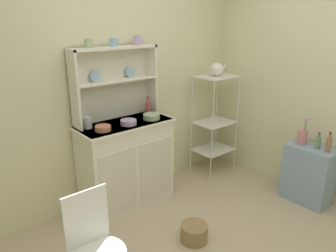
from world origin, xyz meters
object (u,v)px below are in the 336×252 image
flower_vase (303,136)px  vinegar_bottle (329,144)px  bakers_rack (215,116)px  hutch_cabinet (126,163)px  utensil_jar (88,122)px  cup_sage_0 (88,43)px  side_shelf_blue (308,174)px  floor_basket (194,233)px  porcelain_teapot (217,69)px  jam_bottle (148,108)px  hutch_shelf_unit (114,78)px  wire_chair (93,241)px  oil_bottle (318,143)px  bowl_mixing_large (103,128)px

flower_vase → vinegar_bottle: (0.00, -0.27, -0.01)m
flower_vase → vinegar_bottle: size_ratio=1.43×
flower_vase → vinegar_bottle: bearing=-89.9°
flower_vase → bakers_rack: bearing=103.7°
hutch_cabinet → utensil_jar: 0.61m
cup_sage_0 → vinegar_bottle: bearing=-39.5°
side_shelf_blue → flower_vase: flower_vase is taller
floor_basket → porcelain_teapot: 1.88m
cup_sage_0 → utensil_jar: size_ratio=0.32×
jam_bottle → utensil_jar: bearing=-179.4°
hutch_shelf_unit → flower_vase: hutch_shelf_unit is taller
floor_basket → flower_vase: size_ratio=0.81×
wire_chair → cup_sage_0: size_ratio=10.64×
side_shelf_blue → hutch_cabinet: bearing=142.0°
hutch_cabinet → flower_vase: size_ratio=3.22×
utensil_jar → porcelain_teapot: size_ratio=1.00×
utensil_jar → floor_basket: bearing=-64.2°
wire_chair → flower_vase: size_ratio=2.87×
hutch_shelf_unit → floor_basket: bearing=-83.7°
side_shelf_blue → bakers_rack: bearing=102.4°
side_shelf_blue → wire_chair: bearing=174.4°
side_shelf_blue → floor_basket: size_ratio=2.55×
cup_sage_0 → vinegar_bottle: (1.77, -1.45, -0.97)m
jam_bottle → flower_vase: size_ratio=0.65×
side_shelf_blue → jam_bottle: 1.84m
hutch_cabinet → oil_bottle: 1.96m
jam_bottle → oil_bottle: 1.77m
jam_bottle → porcelain_teapot: (0.91, -0.14, 0.33)m
bowl_mixing_large → vinegar_bottle: bowl_mixing_large is taller
side_shelf_blue → wire_chair: (-2.36, 0.23, 0.21)m
bowl_mixing_large → porcelain_teapot: bearing=0.9°
wire_chair → floor_basket: (0.97, 0.06, -0.44)m
jam_bottle → vinegar_bottle: jam_bottle is taller
bakers_rack → utensil_jar: bearing=175.5°
bakers_rack → porcelain_teapot: bearing=180.0°
wire_chair → cup_sage_0: bearing=80.4°
hutch_cabinet → jam_bottle: (0.35, 0.09, 0.51)m
cup_sage_0 → flower_vase: size_ratio=0.27×
hutch_shelf_unit → side_shelf_blue: 2.26m
cup_sage_0 → jam_bottle: cup_sage_0 is taller
porcelain_teapot → vinegar_bottle: 1.44m
hutch_shelf_unit → bakers_rack: (1.26, -0.21, -0.58)m
utensil_jar → porcelain_teapot: bearing=-4.5°
hutch_shelf_unit → bowl_mixing_large: hutch_shelf_unit is taller
utensil_jar → flower_vase: size_ratio=0.83×
hutch_cabinet → oil_bottle: hutch_cabinet is taller
floor_basket → bowl_mixing_large: bowl_mixing_large is taller
vinegar_bottle → jam_bottle: bearing=129.2°
bakers_rack → cup_sage_0: 1.79m
utensil_jar → wire_chair: bearing=-116.2°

